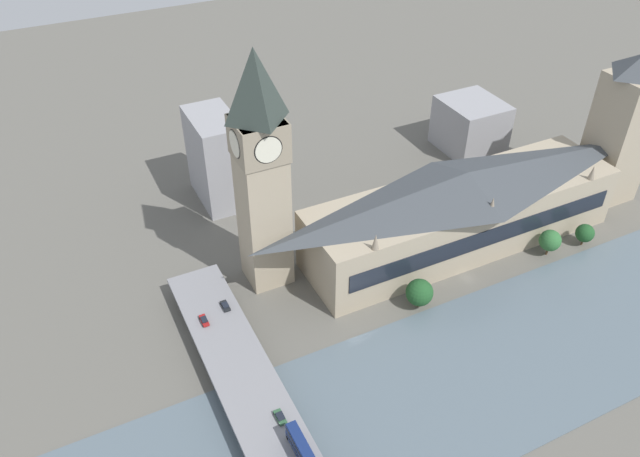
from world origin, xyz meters
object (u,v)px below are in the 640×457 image
at_px(car_northbound_tail, 204,320).
at_px(car_southbound_mid, 225,306).
at_px(car_southbound_lead, 280,417).
at_px(victoria_tower, 621,129).
at_px(double_decker_bus_mid, 301,448).
at_px(road_bridge, 278,446).
at_px(clock_tower, 261,169).
at_px(parliament_hall, 462,209).

distance_m(car_northbound_tail, car_southbound_mid, 7.72).
bearing_deg(car_southbound_lead, car_northbound_tail, 9.41).
bearing_deg(car_northbound_tail, victoria_tower, -88.65).
distance_m(double_decker_bus_mid, car_northbound_tail, 49.87).
xyz_separation_m(victoria_tower, road_bridge, (-47.73, 151.44, -22.74)).
bearing_deg(victoria_tower, double_decker_bus_mid, 109.72).
xyz_separation_m(clock_tower, double_decker_bus_mid, (-65.38, 18.54, -30.97)).
height_order(clock_tower, car_southbound_lead, clock_tower).
relative_size(double_decker_bus_mid, car_southbound_lead, 2.73).
distance_m(clock_tower, victoria_tower, 130.41).
bearing_deg(double_decker_bus_mid, car_southbound_mid, -0.37).
distance_m(double_decker_bus_mid, car_southbound_mid, 52.25).
relative_size(victoria_tower, double_decker_bus_mid, 4.92).
relative_size(road_bridge, double_decker_bus_mid, 11.09).
bearing_deg(double_decker_bus_mid, car_northbound_tail, 7.88).
xyz_separation_m(car_southbound_lead, car_southbound_mid, (41.20, -0.82, -0.03)).
bearing_deg(car_northbound_tail, car_southbound_lead, -170.59).
xyz_separation_m(parliament_hall, car_northbound_tail, (-3.58, 89.05, -7.38)).
bearing_deg(victoria_tower, clock_tower, 84.53).
bearing_deg(parliament_hall, car_southbound_mid, 90.51).
relative_size(victoria_tower, road_bridge, 0.44).
bearing_deg(car_southbound_lead, road_bridge, 151.10).
bearing_deg(car_southbound_mid, car_southbound_lead, 178.86).
bearing_deg(car_northbound_tail, parliament_hall, -87.70).
bearing_deg(road_bridge, double_decker_bus_mid, -145.25).
bearing_deg(clock_tower, victoria_tower, -95.47).
distance_m(victoria_tower, double_decker_bus_mid, 158.13).
distance_m(clock_tower, car_southbound_mid, 40.01).
relative_size(parliament_hall, road_bridge, 0.81).
height_order(clock_tower, car_southbound_mid, clock_tower).
relative_size(victoria_tower, car_northbound_tail, 12.85).
bearing_deg(clock_tower, car_southbound_lead, 160.72).
height_order(road_bridge, double_decker_bus_mid, double_decker_bus_mid).
xyz_separation_m(parliament_hall, victoria_tower, (0.05, -65.58, 13.57)).
height_order(victoria_tower, car_northbound_tail, victoria_tower).
bearing_deg(road_bridge, parliament_hall, -60.96).
relative_size(parliament_hall, victoria_tower, 1.82).
xyz_separation_m(clock_tower, car_southbound_mid, (-13.17, 18.20, -33.11)).
bearing_deg(car_southbound_mid, road_bridge, 175.14).
height_order(double_decker_bus_mid, car_southbound_lead, double_decker_bus_mid).
height_order(car_northbound_tail, car_southbound_lead, car_northbound_tail).
bearing_deg(road_bridge, car_southbound_lead, -28.90).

